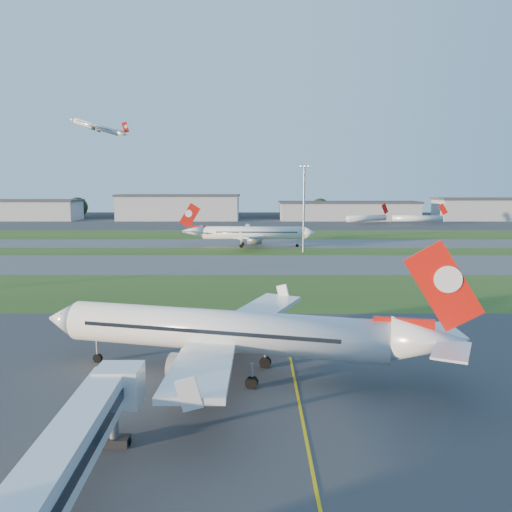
{
  "coord_description": "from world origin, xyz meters",
  "views": [
    {
      "loc": [
        1.22,
        -39.62,
        19.27
      ],
      "look_at": [
        1.01,
        49.37,
        7.0
      ],
      "focal_mm": 35.0,
      "sensor_mm": 36.0,
      "label": 1
    }
  ],
  "objects_px": {
    "mini_jet_far": "(418,218)",
    "airliner_taxiing": "(252,233)",
    "airliner_parked": "(226,332)",
    "mini_jet_near": "(367,218)",
    "jet_bridge": "(48,479)",
    "light_mast_centre": "(304,203)"
  },
  "relations": [
    {
      "from": "airliner_parked",
      "to": "airliner_taxiing",
      "type": "height_order",
      "value": "airliner_parked"
    },
    {
      "from": "airliner_taxiing",
      "to": "mini_jet_near",
      "type": "bearing_deg",
      "value": -118.47
    },
    {
      "from": "mini_jet_near",
      "to": "jet_bridge",
      "type": "bearing_deg",
      "value": -136.81
    },
    {
      "from": "mini_jet_near",
      "to": "mini_jet_far",
      "type": "xyz_separation_m",
      "value": [
        26.39,
        -1.12,
        0.0
      ]
    },
    {
      "from": "light_mast_centre",
      "to": "mini_jet_far",
      "type": "bearing_deg",
      "value": 58.22
    },
    {
      "from": "airliner_taxiing",
      "to": "mini_jet_far",
      "type": "distance_m",
      "value": 131.05
    },
    {
      "from": "jet_bridge",
      "to": "light_mast_centre",
      "type": "bearing_deg",
      "value": 78.62
    },
    {
      "from": "jet_bridge",
      "to": "light_mast_centre",
      "type": "relative_size",
      "value": 1.04
    },
    {
      "from": "airliner_taxiing",
      "to": "mini_jet_far",
      "type": "xyz_separation_m",
      "value": [
        85.58,
        99.24,
        -1.19
      ]
    },
    {
      "from": "airliner_parked",
      "to": "airliner_taxiing",
      "type": "relative_size",
      "value": 1.0
    },
    {
      "from": "mini_jet_far",
      "to": "airliner_taxiing",
      "type": "bearing_deg",
      "value": -127.76
    },
    {
      "from": "airliner_taxiing",
      "to": "airliner_parked",
      "type": "bearing_deg",
      "value": 91.21
    },
    {
      "from": "jet_bridge",
      "to": "airliner_taxiing",
      "type": "xyz_separation_m",
      "value": [
        9.46,
        137.38,
        0.47
      ]
    },
    {
      "from": "mini_jet_near",
      "to": "light_mast_centre",
      "type": "height_order",
      "value": "light_mast_centre"
    },
    {
      "from": "light_mast_centre",
      "to": "jet_bridge",
      "type": "bearing_deg",
      "value": -101.38
    },
    {
      "from": "mini_jet_near",
      "to": "mini_jet_far",
      "type": "distance_m",
      "value": 26.42
    },
    {
      "from": "airliner_taxiing",
      "to": "light_mast_centre",
      "type": "bearing_deg",
      "value": 139.39
    },
    {
      "from": "airliner_parked",
      "to": "mini_jet_near",
      "type": "bearing_deg",
      "value": 87.94
    },
    {
      "from": "mini_jet_far",
      "to": "light_mast_centre",
      "type": "height_order",
      "value": "light_mast_centre"
    },
    {
      "from": "airliner_parked",
      "to": "light_mast_centre",
      "type": "bearing_deg",
      "value": 94.07
    },
    {
      "from": "airliner_taxiing",
      "to": "mini_jet_far",
      "type": "height_order",
      "value": "airliner_taxiing"
    },
    {
      "from": "airliner_taxiing",
      "to": "mini_jet_far",
      "type": "relative_size",
      "value": 1.43
    }
  ]
}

